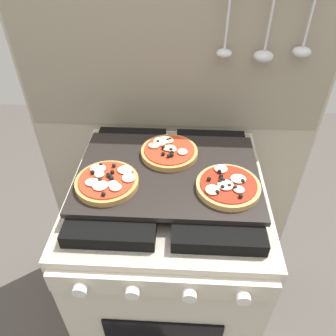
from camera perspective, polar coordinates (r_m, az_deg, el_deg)
The scene contains 7 objects.
ground_plane at distance 1.72m, azimuth 0.00°, elevation -24.52°, with size 4.00×4.00×0.00m, color #4C4742.
kitchen_backsplash at distance 1.32m, azimuth 0.86°, elevation 4.57°, with size 1.10×0.09×1.55m.
stove at distance 1.33m, azimuth -0.00°, elevation -16.08°, with size 0.60×0.64×0.90m.
baking_tray at distance 0.99m, azimuth 0.00°, elevation -0.81°, with size 0.54×0.38×0.02m, color black.
pizza_left at distance 0.94m, azimuth -10.53°, elevation -2.29°, with size 0.18×0.18×0.03m.
pizza_right at distance 0.93m, azimuth 10.37°, elevation -3.04°, with size 0.18×0.18×0.03m.
pizza_center at distance 1.04m, azimuth -0.03°, elevation 3.00°, with size 0.18×0.18×0.03m.
Camera 1 is at (0.04, -0.75, 1.55)m, focal length 35.04 mm.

